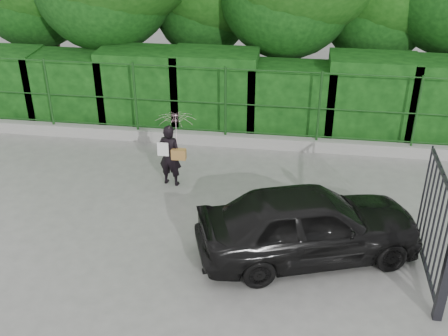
# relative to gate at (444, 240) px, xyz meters

# --- Properties ---
(ground) EXTENTS (80.00, 80.00, 0.00)m
(ground) POSITION_rel_gate_xyz_m (-4.60, 0.72, -1.19)
(ground) COLOR gray
(kerb) EXTENTS (14.00, 0.25, 0.30)m
(kerb) POSITION_rel_gate_xyz_m (-4.60, 5.22, -1.04)
(kerb) COLOR #9E9E99
(kerb) RESTS_ON ground
(fence) EXTENTS (14.13, 0.06, 1.80)m
(fence) POSITION_rel_gate_xyz_m (-4.38, 5.22, 0.01)
(fence) COLOR #184216
(fence) RESTS_ON kerb
(hedge) EXTENTS (14.20, 1.20, 2.20)m
(hedge) POSITION_rel_gate_xyz_m (-4.47, 6.22, -0.15)
(hedge) COLOR black
(hedge) RESTS_ON ground
(gate) EXTENTS (0.22, 2.33, 2.36)m
(gate) POSITION_rel_gate_xyz_m (0.00, 0.00, 0.00)
(gate) COLOR #222228
(gate) RESTS_ON ground
(woman) EXTENTS (0.88, 0.89, 1.71)m
(woman) POSITION_rel_gate_xyz_m (-5.05, 3.16, -0.06)
(woman) COLOR black
(woman) RESTS_ON ground
(car) EXTENTS (4.37, 2.84, 1.38)m
(car) POSITION_rel_gate_xyz_m (-2.09, 0.92, -0.50)
(car) COLOR black
(car) RESTS_ON ground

